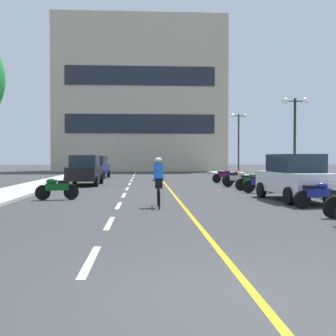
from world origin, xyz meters
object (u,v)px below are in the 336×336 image
at_px(street_lamp_mid, 295,121).
at_px(cyclist_rider, 159,181).
at_px(motorcycle_3, 317,194).
at_px(motorcycle_8, 235,177).
at_px(parked_car_mid, 85,170).
at_px(motorcycle_6, 250,181).
at_px(motorcycle_5, 260,183).
at_px(motorcycle_9, 225,176).
at_px(parked_car_far, 96,167).
at_px(motorcycle_4, 57,188).
at_px(street_lamp_far, 239,131).
at_px(parked_car_near, 295,177).
at_px(motorcycle_7, 238,179).

xyz_separation_m(street_lamp_mid, cyclist_rider, (-7.92, -8.85, -2.83)).
distance_m(motorcycle_3, motorcycle_8, 11.93).
height_order(parked_car_mid, motorcycle_8, parked_car_mid).
distance_m(motorcycle_6, motorcycle_8, 4.18).
height_order(motorcycle_6, cyclist_rider, cyclist_rider).
distance_m(motorcycle_5, cyclist_rider, 7.39).
bearing_deg(parked_car_mid, motorcycle_6, -26.48).
distance_m(street_lamp_mid, motorcycle_9, 6.44).
xyz_separation_m(parked_car_far, motorcycle_9, (9.24, -6.67, -0.44)).
xyz_separation_m(parked_car_far, motorcycle_4, (0.41, -17.50, -0.44)).
distance_m(parked_car_far, motorcycle_6, 16.04).
distance_m(motorcycle_5, motorcycle_8, 5.91).
relative_size(motorcycle_6, cyclist_rider, 0.92).
bearing_deg(motorcycle_9, motorcycle_5, -89.01).
bearing_deg(street_lamp_mid, motorcycle_9, 123.22).
bearing_deg(street_lamp_mid, motorcycle_5, -130.18).
bearing_deg(parked_car_mid, cyclist_rider, -70.71).
height_order(motorcycle_3, motorcycle_9, same).
relative_size(street_lamp_far, parked_car_near, 1.25).
height_order(motorcycle_4, motorcycle_5, same).
bearing_deg(motorcycle_8, parked_car_mid, 177.97).
height_order(motorcycle_3, motorcycle_5, same).
distance_m(parked_car_mid, motorcycle_6, 10.11).
distance_m(motorcycle_3, motorcycle_9, 14.12).
bearing_deg(motorcycle_5, motorcycle_6, 91.53).
height_order(parked_car_far, motorcycle_8, parked_car_far).
relative_size(motorcycle_3, motorcycle_9, 1.00).
relative_size(motorcycle_6, motorcycle_8, 0.98).
xyz_separation_m(motorcycle_3, motorcycle_5, (-0.26, 6.02, 0.00)).
distance_m(parked_car_mid, cyclist_rider, 12.33).
height_order(parked_car_near, motorcycle_6, parked_car_near).
bearing_deg(motorcycle_6, motorcycle_4, -153.46).
height_order(parked_car_far, motorcycle_3, parked_car_far).
xyz_separation_m(parked_car_near, motorcycle_6, (-0.43, 5.32, -0.44)).
xyz_separation_m(parked_car_mid, motorcycle_3, (9.35, -12.25, -0.44)).
relative_size(street_lamp_far, motorcycle_5, 3.18).
height_order(street_lamp_far, motorcycle_8, street_lamp_far).
height_order(parked_car_far, cyclist_rider, parked_car_far).
height_order(parked_car_near, parked_car_mid, same).
xyz_separation_m(parked_car_far, motorcycle_5, (9.38, -14.76, -0.44)).
bearing_deg(motorcycle_5, street_lamp_mid, 49.82).
bearing_deg(motorcycle_8, motorcycle_5, -90.83).
distance_m(street_lamp_mid, motorcycle_3, 10.35).
bearing_deg(motorcycle_4, motorcycle_8, 43.63).
bearing_deg(motorcycle_7, parked_car_near, -85.92).
xyz_separation_m(motorcycle_6, motorcycle_9, (-0.09, 6.37, 0.00)).
height_order(parked_car_mid, cyclist_rider, parked_car_mid).
relative_size(parked_car_far, motorcycle_9, 2.55).
xyz_separation_m(parked_car_far, motorcycle_6, (9.34, -13.04, -0.44)).
relative_size(parked_car_mid, motorcycle_5, 2.48).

